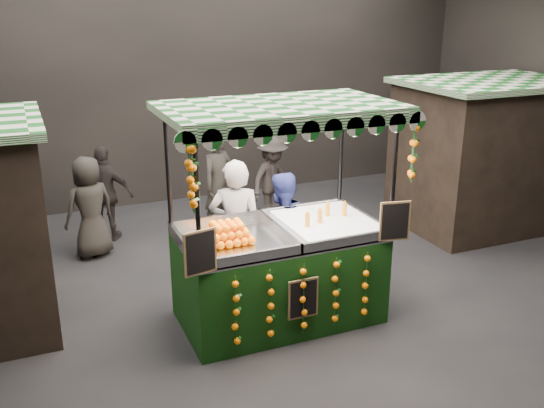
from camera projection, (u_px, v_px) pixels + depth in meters
name	position (u px, v px, depth m)	size (l,w,h in m)	color
ground	(296.00, 303.00, 8.17)	(12.00, 12.00, 0.00)	black
market_hall	(299.00, 46.00, 7.08)	(12.10, 10.10, 5.05)	black
neighbour_stall_right	(486.00, 153.00, 10.68)	(3.00, 2.20, 2.60)	black
juice_stall	(281.00, 257.00, 7.49)	(2.85, 1.68, 2.76)	black
vendor_grey	(236.00, 230.00, 8.05)	(0.84, 0.70, 1.95)	gray
vendor_blue	(281.00, 231.00, 8.38)	(0.99, 0.88, 1.68)	navy
shopper_0	(219.00, 185.00, 10.13)	(0.81, 0.71, 1.87)	black
shopper_1	(460.00, 170.00, 10.98)	(0.95, 0.76, 1.89)	#2C2524
shopper_2	(106.00, 194.00, 10.08)	(1.03, 0.82, 1.63)	black
shopper_3	(272.00, 179.00, 10.99)	(1.17, 0.97, 1.58)	#2C2623
shopper_4	(90.00, 207.00, 9.42)	(0.92, 0.76, 1.63)	black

